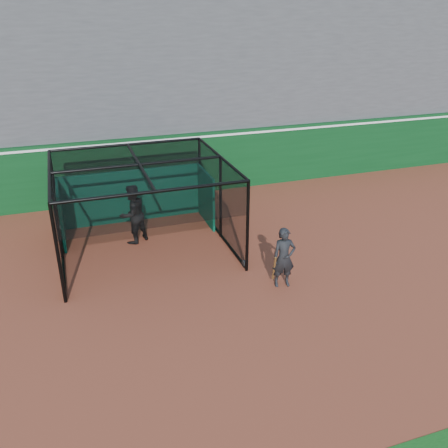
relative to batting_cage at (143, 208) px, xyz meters
name	(u,v)px	position (x,y,z in m)	size (l,w,h in m)	color
ground	(215,309)	(1.07, -4.00, -1.39)	(120.00, 120.00, 0.00)	brown
outfield_wall	(150,166)	(1.07, 4.50, -0.10)	(50.00, 0.50, 2.50)	#0B3C17
grandstand	(129,72)	(1.07, 8.27, 3.09)	(50.00, 7.85, 8.95)	#4C4C4F
batting_cage	(143,208)	(0.00, 0.00, 0.00)	(5.19, 4.92, 2.78)	black
batter	(133,214)	(-0.26, 0.53, -0.41)	(0.95, 0.74, 1.96)	black
on_deck_player	(284,258)	(3.20, -3.50, -0.53)	(0.68, 0.50, 1.72)	black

